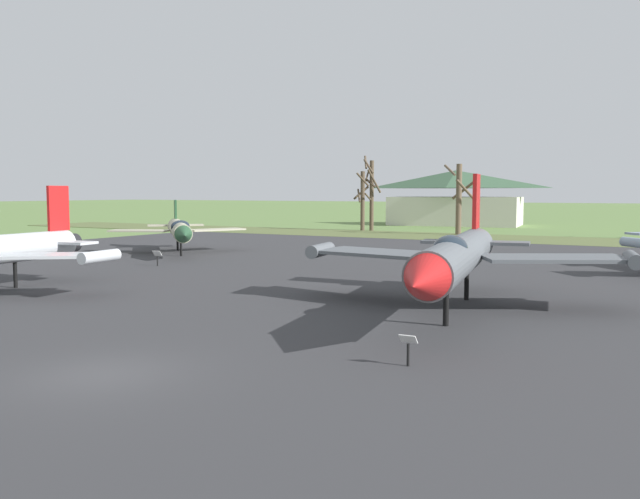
{
  "coord_description": "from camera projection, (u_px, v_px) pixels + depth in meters",
  "views": [
    {
      "loc": [
        13.36,
        -12.16,
        4.81
      ],
      "look_at": [
        -5.26,
        21.12,
        1.52
      ],
      "focal_mm": 37.43,
      "sensor_mm": 36.0,
      "label": 1
    }
  ],
  "objects": [
    {
      "name": "jet_fighter_front_right",
      "position": [
        179.0,
        229.0,
        51.55
      ],
      "size": [
        11.49,
        11.72,
        4.15
      ],
      "color": "#B7B293",
      "rests_on": "ground"
    },
    {
      "name": "ground_plane",
      "position": [
        102.0,
        376.0,
        17.48
      ],
      "size": [
        600.0,
        600.0,
        0.0
      ],
      "primitive_type": "plane",
      "color": "#607F42"
    },
    {
      "name": "bare_tree_left_of_center",
      "position": [
        371.0,
        190.0,
        83.13
      ],
      "size": [
        2.56,
        1.96,
        9.38
      ],
      "color": "brown",
      "rests_on": "ground"
    },
    {
      "name": "info_placard_rear_left",
      "position": [
        408.0,
        347.0,
        18.24
      ],
      "size": [
        0.48,
        0.26,
        0.94
      ],
      "color": "black",
      "rests_on": "ground"
    },
    {
      "name": "bare_tree_center",
      "position": [
        459.0,
        197.0,
        74.47
      ],
      "size": [
        3.61,
        3.35,
        7.95
      ],
      "color": "brown",
      "rests_on": "ground"
    },
    {
      "name": "info_placard_front_right",
      "position": [
        157.0,
        256.0,
        42.99
      ],
      "size": [
        0.61,
        0.39,
        1.04
      ],
      "color": "black",
      "rests_on": "ground"
    },
    {
      "name": "visitor_building",
      "position": [
        456.0,
        198.0,
        97.01
      ],
      "size": [
        20.19,
        12.26,
        7.95
      ],
      "color": "beige",
      "rests_on": "ground"
    },
    {
      "name": "jet_fighter_rear_left",
      "position": [
        457.0,
        256.0,
        26.18
      ],
      "size": [
        13.9,
        16.68,
        5.68
      ],
      "color": "#565B60",
      "rests_on": "ground"
    },
    {
      "name": "grass_verge_strip",
      "position": [
        539.0,
        240.0,
        66.86
      ],
      "size": [
        140.18,
        12.0,
        0.06
      ],
      "primitive_type": "cube",
      "color": "#586537",
      "rests_on": "ground"
    },
    {
      "name": "bare_tree_far_left",
      "position": [
        363.0,
        199.0,
        82.49
      ],
      "size": [
        2.55,
        2.57,
        7.37
      ],
      "color": "brown",
      "rests_on": "ground"
    },
    {
      "name": "asphalt_apron",
      "position": [
        390.0,
        286.0,
        34.04
      ],
      "size": [
        80.18,
        63.49,
        0.05
      ],
      "primitive_type": "cube",
      "color": "#333335",
      "rests_on": "ground"
    }
  ]
}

